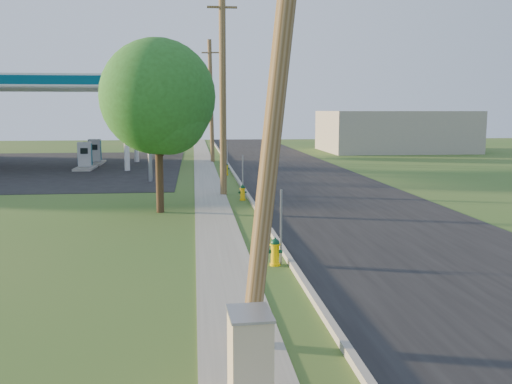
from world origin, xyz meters
TOP-DOWN VIEW (x-y plane):
  - ground_plane at (0.00, 0.00)m, footprint 140.00×140.00m
  - road at (4.50, 10.00)m, footprint 8.00×120.00m
  - curb at (0.50, 10.00)m, footprint 0.15×120.00m
  - sidewalk at (-1.25, 10.00)m, footprint 1.50×120.00m
  - utility_pole_near at (-0.60, -1.00)m, footprint 1.40×0.32m
  - utility_pole_mid at (-0.60, 17.00)m, footprint 1.40×0.32m
  - utility_pole_far at (-0.60, 35.00)m, footprint 1.40×0.32m
  - sign_post_near at (0.25, 4.20)m, footprint 0.05×0.04m
  - sign_post_mid at (0.25, 16.00)m, footprint 0.05×0.04m
  - sign_post_far at (0.25, 28.20)m, footprint 0.05×0.04m
  - gas_canopy at (-14.00, 32.00)m, footprint 18.18×9.18m
  - fuel_pump_ne at (-9.50, 30.00)m, footprint 1.20×3.20m
  - fuel_pump_se at (-9.50, 34.00)m, footprint 1.20×3.20m
  - price_pylon at (-4.50, 22.50)m, footprint 0.34×2.04m
  - distant_building at (18.00, 45.00)m, footprint 14.00×10.00m
  - tree_verge at (-3.28, 12.35)m, footprint 4.52×4.52m
  - tree_lot at (-4.73, 41.32)m, footprint 4.49×4.49m
  - hydrant_near at (0.08, 4.07)m, footprint 0.39×0.35m
  - hydrant_mid at (0.17, 15.14)m, footprint 0.38×0.33m
  - hydrant_far at (-0.01, 25.34)m, footprint 0.43×0.38m
  - utility_cabinet at (-1.28, -2.96)m, footprint 0.62×0.80m

SIDE VIEW (x-z plane):
  - ground_plane at x=0.00m, z-range 0.00..0.00m
  - road at x=4.50m, z-range 0.00..0.02m
  - sidewalk at x=-1.25m, z-range 0.00..0.03m
  - curb at x=0.50m, z-range 0.00..0.15m
  - hydrant_mid at x=0.17m, z-range -0.01..0.72m
  - hydrant_near at x=0.08m, z-range -0.01..0.75m
  - hydrant_far at x=-0.01m, z-range -0.01..0.82m
  - utility_cabinet at x=-1.28m, z-range 0.00..1.33m
  - fuel_pump_ne at x=-9.50m, z-range -0.23..1.67m
  - fuel_pump_se at x=-9.50m, z-range -0.23..1.67m
  - sign_post_near at x=0.25m, z-range 0.00..2.00m
  - sign_post_mid at x=0.25m, z-range 0.00..2.00m
  - sign_post_far at x=0.25m, z-range 0.00..2.00m
  - distant_building at x=18.00m, z-range 0.00..4.00m
  - tree_lot at x=-4.73m, z-range 0.98..7.78m
  - tree_verge at x=-3.28m, z-range 0.98..7.83m
  - utility_pole_near at x=-0.60m, z-range 0.06..9.54m
  - utility_pole_far at x=-0.60m, z-range 0.05..9.56m
  - utility_pole_mid at x=-0.60m, z-range 0.05..9.85m
  - price_pylon at x=-4.50m, z-range 2.01..8.86m
  - gas_canopy at x=-14.00m, z-range 2.70..9.10m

